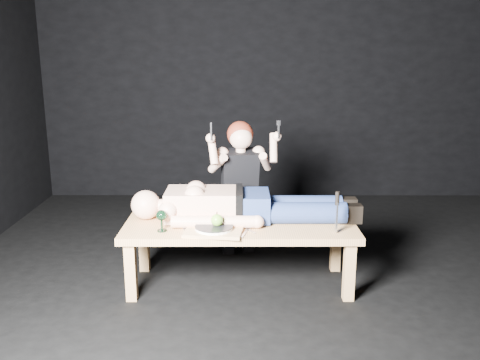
{
  "coord_description": "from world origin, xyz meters",
  "views": [
    {
      "loc": [
        -0.32,
        -3.19,
        1.6
      ],
      "look_at": [
        -0.33,
        0.22,
        0.75
      ],
      "focal_mm": 38.41,
      "sensor_mm": 36.0,
      "label": 1
    }
  ],
  "objects_px": {
    "table": "(240,254)",
    "kneeling_woman": "(238,187)",
    "goblet": "(162,221)",
    "carving_knife": "(337,212)",
    "serving_tray": "(214,231)",
    "lying_man": "(247,201)"
  },
  "relations": [
    {
      "from": "table",
      "to": "lying_man",
      "type": "xyz_separation_m",
      "value": [
        0.05,
        0.1,
        0.36
      ]
    },
    {
      "from": "lying_man",
      "to": "serving_tray",
      "type": "relative_size",
      "value": 4.29
    },
    {
      "from": "kneeling_woman",
      "to": "goblet",
      "type": "relative_size",
      "value": 7.73
    },
    {
      "from": "kneeling_woman",
      "to": "carving_knife",
      "type": "xyz_separation_m",
      "value": [
        0.64,
        -0.75,
        0.03
      ]
    },
    {
      "from": "carving_knife",
      "to": "kneeling_woman",
      "type": "bearing_deg",
      "value": 130.22
    },
    {
      "from": "kneeling_woman",
      "to": "carving_knife",
      "type": "bearing_deg",
      "value": -59.29
    },
    {
      "from": "kneeling_woman",
      "to": "serving_tray",
      "type": "distance_m",
      "value": 0.77
    },
    {
      "from": "table",
      "to": "serving_tray",
      "type": "bearing_deg",
      "value": -134.77
    },
    {
      "from": "table",
      "to": "goblet",
      "type": "distance_m",
      "value": 0.62
    },
    {
      "from": "kneeling_woman",
      "to": "goblet",
      "type": "xyz_separation_m",
      "value": [
        -0.5,
        -0.73,
        -0.04
      ]
    },
    {
      "from": "kneeling_woman",
      "to": "goblet",
      "type": "height_order",
      "value": "kneeling_woman"
    },
    {
      "from": "table",
      "to": "kneeling_woman",
      "type": "relative_size",
      "value": 1.41
    },
    {
      "from": "serving_tray",
      "to": "carving_knife",
      "type": "xyz_separation_m",
      "value": [
        0.8,
        -0.0,
        0.13
      ]
    },
    {
      "from": "lying_man",
      "to": "goblet",
      "type": "height_order",
      "value": "lying_man"
    },
    {
      "from": "table",
      "to": "goblet",
      "type": "xyz_separation_m",
      "value": [
        -0.52,
        -0.15,
        0.3
      ]
    },
    {
      "from": "serving_tray",
      "to": "kneeling_woman",
      "type": "bearing_deg",
      "value": 78.21
    },
    {
      "from": "carving_knife",
      "to": "serving_tray",
      "type": "bearing_deg",
      "value": 179.38
    },
    {
      "from": "serving_tray",
      "to": "carving_knife",
      "type": "distance_m",
      "value": 0.81
    },
    {
      "from": "table",
      "to": "serving_tray",
      "type": "height_order",
      "value": "serving_tray"
    },
    {
      "from": "serving_tray",
      "to": "goblet",
      "type": "distance_m",
      "value": 0.35
    },
    {
      "from": "table",
      "to": "goblet",
      "type": "bearing_deg",
      "value": -163.91
    },
    {
      "from": "goblet",
      "to": "table",
      "type": "bearing_deg",
      "value": 16.38
    }
  ]
}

